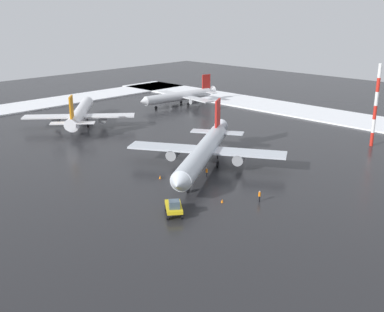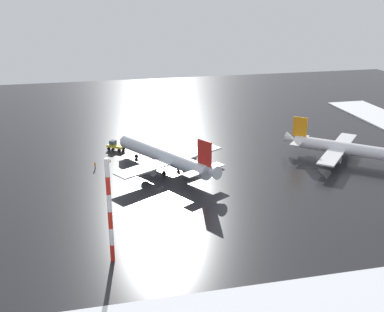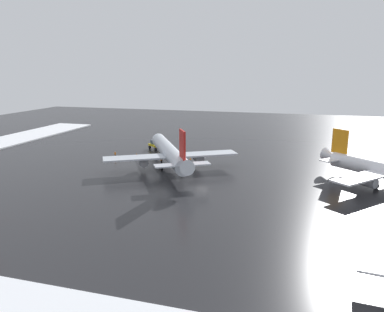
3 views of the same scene
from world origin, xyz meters
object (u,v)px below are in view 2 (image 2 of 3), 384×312
object	(u,v)px
pushback_tug	(115,145)
ground_crew_mid_apron	(151,164)
ground_crew_beside_wing	(95,165)
traffic_cone_mid_line	(179,173)
antenna_mast	(110,211)
traffic_cone_near_nose	(169,157)
airplane_parked_portside	(165,157)
airplane_distant_tail	(346,149)
traffic_cone_wingtip_side	(110,160)

from	to	relation	value
pushback_tug	ground_crew_mid_apron	bearing A→B (deg)	154.80
ground_crew_beside_wing	traffic_cone_mid_line	size ratio (longest dim) A/B	3.11
ground_crew_beside_wing	antenna_mast	distance (m)	41.93
traffic_cone_near_nose	traffic_cone_mid_line	size ratio (longest dim) A/B	1.00
airplane_parked_portside	traffic_cone_mid_line	xyz separation A→B (m)	(2.79, -2.81, -3.18)
ground_crew_beside_wing	antenna_mast	world-z (taller)	antenna_mast
ground_crew_mid_apron	traffic_cone_near_nose	world-z (taller)	ground_crew_mid_apron
airplane_distant_tail	ground_crew_beside_wing	bearing A→B (deg)	-146.52
antenna_mast	traffic_cone_mid_line	xyz separation A→B (m)	(17.59, 33.56, -8.35)
traffic_cone_wingtip_side	traffic_cone_near_nose	bearing A→B (deg)	-2.31
traffic_cone_mid_line	traffic_cone_wingtip_side	world-z (taller)	same
pushback_tug	antenna_mast	xyz separation A→B (m)	(-4.48, -53.67, 7.34)
airplane_distant_tail	traffic_cone_mid_line	size ratio (longest dim) A/B	47.63
airplane_distant_tail	traffic_cone_near_nose	distance (m)	43.87
airplane_parked_portside	traffic_cone_wingtip_side	size ratio (longest dim) A/B	57.97
traffic_cone_wingtip_side	ground_crew_mid_apron	bearing A→B (deg)	-35.74
ground_crew_mid_apron	traffic_cone_near_nose	size ratio (longest dim) A/B	3.11
antenna_mast	airplane_parked_portside	bearing A→B (deg)	67.85
airplane_distant_tail	ground_crew_mid_apron	world-z (taller)	airplane_distant_tail
pushback_tug	ground_crew_beside_wing	distance (m)	13.70
airplane_distant_tail	traffic_cone_near_nose	size ratio (longest dim) A/B	47.63
airplane_distant_tail	antenna_mast	size ratio (longest dim) A/B	1.52
traffic_cone_mid_line	antenna_mast	bearing A→B (deg)	-117.66
ground_crew_mid_apron	traffic_cone_wingtip_side	distance (m)	11.45
airplane_distant_tail	traffic_cone_mid_line	distance (m)	41.73
traffic_cone_mid_line	ground_crew_mid_apron	bearing A→B (deg)	137.87
airplane_distant_tail	pushback_tug	bearing A→B (deg)	-159.47
ground_crew_beside_wing	pushback_tug	bearing A→B (deg)	-128.75
antenna_mast	traffic_cone_wingtip_side	bearing A→B (deg)	86.77
airplane_parked_portside	traffic_cone_near_nose	xyz separation A→B (m)	(2.29, 8.48, -3.18)
airplane_parked_portside	pushback_tug	world-z (taller)	airplane_parked_portside
pushback_tug	traffic_cone_near_nose	bearing A→B (deg)	-176.44
ground_crew_beside_wing	antenna_mast	bearing A→B (deg)	77.49
pushback_tug	ground_crew_mid_apron	world-z (taller)	pushback_tug
airplane_distant_tail	ground_crew_mid_apron	distance (m)	47.78
antenna_mast	traffic_cone_wingtip_side	xyz separation A→B (m)	(2.57, 45.44, -8.35)
traffic_cone_near_nose	pushback_tug	bearing A→B (deg)	145.07
airplane_parked_portside	traffic_cone_near_nose	bearing A→B (deg)	-45.38
pushback_tug	ground_crew_mid_apron	xyz separation A→B (m)	(7.37, -14.90, -0.31)
ground_crew_beside_wing	traffic_cone_near_nose	distance (m)	18.68
airplane_parked_portside	pushback_tug	bearing A→B (deg)	0.58
pushback_tug	traffic_cone_mid_line	world-z (taller)	pushback_tug
antenna_mast	traffic_cone_near_nose	size ratio (longest dim) A/B	31.35
airplane_distant_tail	traffic_cone_near_nose	xyz separation A→B (m)	(-42.12, 11.93, -2.88)
airplane_distant_tail	airplane_parked_portside	bearing A→B (deg)	-143.15
airplane_distant_tail	ground_crew_beside_wing	xyz separation A→B (m)	(-60.43, 8.29, -2.19)
ground_crew_beside_wing	antenna_mast	size ratio (longest dim) A/B	0.10
ground_crew_beside_wing	traffic_cone_mid_line	bearing A→B (deg)	143.68
antenna_mast	traffic_cone_near_nose	distance (m)	48.72
airplane_distant_tail	ground_crew_beside_wing	size ratio (longest dim) A/B	15.32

